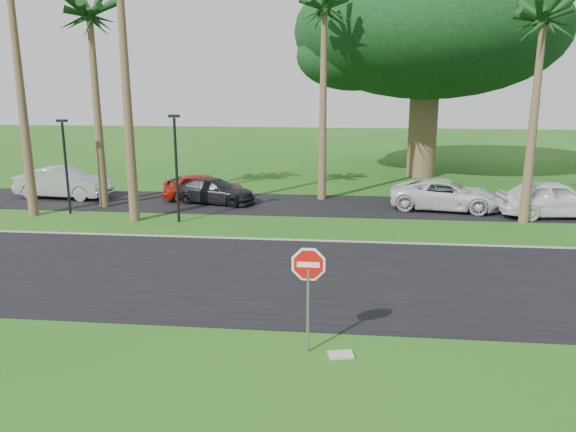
# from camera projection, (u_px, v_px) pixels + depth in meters

# --- Properties ---
(ground) EXTENTS (120.00, 120.00, 0.00)m
(ground) POSITION_uv_depth(u_px,v_px,m) (298.00, 301.00, 15.76)
(ground) COLOR #1D5515
(ground) RESTS_ON ground
(road) EXTENTS (120.00, 8.00, 0.02)m
(road) POSITION_uv_depth(u_px,v_px,m) (303.00, 277.00, 17.69)
(road) COLOR black
(road) RESTS_ON ground
(parking_strip) EXTENTS (120.00, 5.00, 0.02)m
(parking_strip) POSITION_uv_depth(u_px,v_px,m) (320.00, 205.00, 27.84)
(parking_strip) COLOR black
(parking_strip) RESTS_ON ground
(curb) EXTENTS (120.00, 0.12, 0.06)m
(curb) POSITION_uv_depth(u_px,v_px,m) (312.00, 241.00, 21.60)
(curb) COLOR gray
(curb) RESTS_ON ground
(stop_sign_near) EXTENTS (1.05, 0.07, 2.62)m
(stop_sign_near) POSITION_uv_depth(u_px,v_px,m) (308.00, 278.00, 12.39)
(stop_sign_near) COLOR gray
(stop_sign_near) RESTS_ON ground
(palm_left_mid) EXTENTS (5.00, 5.00, 10.00)m
(palm_left_mid) POSITION_uv_depth(u_px,v_px,m) (90.00, 21.00, 25.44)
(palm_left_mid) COLOR brown
(palm_left_mid) RESTS_ON ground
(palm_center) EXTENTS (5.00, 5.00, 10.50)m
(palm_center) POSITION_uv_depth(u_px,v_px,m) (324.00, 14.00, 27.14)
(palm_center) COLOR brown
(palm_center) RESTS_ON ground
(palm_right_near) EXTENTS (5.00, 5.00, 9.50)m
(palm_right_near) POSITION_uv_depth(u_px,v_px,m) (543.00, 25.00, 22.57)
(palm_right_near) COLOR brown
(palm_right_near) RESTS_ON ground
(canopy_tree) EXTENTS (16.50, 16.50, 13.12)m
(canopy_tree) POSITION_uv_depth(u_px,v_px,m) (428.00, 32.00, 34.30)
(canopy_tree) COLOR brown
(canopy_tree) RESTS_ON ground
(streetlight_left) EXTENTS (0.45, 0.25, 4.34)m
(streetlight_left) POSITION_uv_depth(u_px,v_px,m) (65.00, 160.00, 25.55)
(streetlight_left) COLOR black
(streetlight_left) RESTS_ON ground
(streetlight_right) EXTENTS (0.45, 0.25, 4.64)m
(streetlight_right) POSITION_uv_depth(u_px,v_px,m) (176.00, 162.00, 23.97)
(streetlight_right) COLOR black
(streetlight_right) RESTS_ON ground
(car_silver) EXTENTS (5.00, 2.07, 1.61)m
(car_silver) POSITION_uv_depth(u_px,v_px,m) (63.00, 183.00, 29.36)
(car_silver) COLOR #B6B9BD
(car_silver) RESTS_ON ground
(car_red) EXTENTS (4.33, 2.41, 1.39)m
(car_red) POSITION_uv_depth(u_px,v_px,m) (203.00, 187.00, 28.83)
(car_red) COLOR #9D190D
(car_red) RESTS_ON ground
(car_dark) EXTENTS (4.49, 2.55, 1.23)m
(car_dark) POSITION_uv_depth(u_px,v_px,m) (214.00, 191.00, 28.20)
(car_dark) COLOR black
(car_dark) RESTS_ON ground
(car_minivan) EXTENTS (5.46, 3.17, 1.43)m
(car_minivan) POSITION_uv_depth(u_px,v_px,m) (445.00, 195.00, 26.72)
(car_minivan) COLOR silver
(car_minivan) RESTS_ON ground
(car_pickup) EXTENTS (5.08, 2.50, 1.67)m
(car_pickup) POSITION_uv_depth(u_px,v_px,m) (553.00, 199.00, 25.27)
(car_pickup) COLOR white
(car_pickup) RESTS_ON ground
(utility_slab) EXTENTS (0.62, 0.47, 0.06)m
(utility_slab) POSITION_uv_depth(u_px,v_px,m) (341.00, 355.00, 12.61)
(utility_slab) COLOR #A8A79F
(utility_slab) RESTS_ON ground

